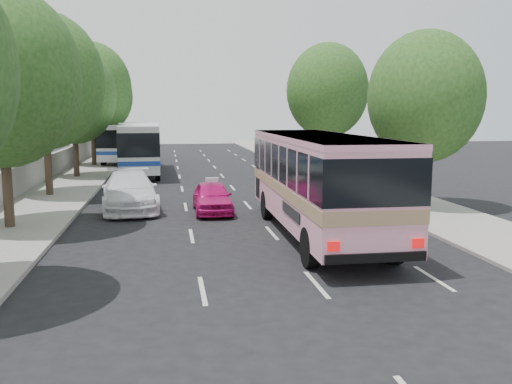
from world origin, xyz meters
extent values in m
plane|color=black|center=(0.00, 0.00, 0.00)|extent=(120.00, 120.00, 0.00)
cube|color=#9E998E|center=(-8.50, 20.00, 0.07)|extent=(4.00, 90.00, 0.15)
cube|color=#9E998E|center=(8.50, 20.00, 0.06)|extent=(4.00, 90.00, 0.12)
cube|color=#9E998E|center=(-10.30, 20.00, 0.90)|extent=(0.30, 90.00, 1.50)
cylinder|color=#38281E|center=(-8.50, 6.00, 1.80)|extent=(0.36, 0.36, 3.61)
ellipsoid|color=#214518|center=(-8.50, 6.00, 5.61)|extent=(5.70, 5.70, 6.56)
sphere|color=#214518|center=(-8.10, 5.70, 6.75)|extent=(3.71, 3.71, 3.71)
cylinder|color=#38281E|center=(-8.70, 14.00, 1.90)|extent=(0.36, 0.36, 3.80)
ellipsoid|color=#214518|center=(-8.70, 14.00, 5.90)|extent=(6.00, 6.00, 6.90)
sphere|color=#214518|center=(-8.30, 13.70, 7.10)|extent=(3.90, 3.90, 3.90)
cylinder|color=#38281E|center=(-8.60, 22.00, 1.75)|extent=(0.36, 0.36, 3.50)
ellipsoid|color=#214518|center=(-8.60, 22.00, 5.43)|extent=(5.52, 5.52, 6.35)
sphere|color=#214518|center=(-8.20, 21.70, 6.53)|extent=(3.59, 3.59, 3.59)
cylinder|color=#38281E|center=(-8.50, 30.00, 2.00)|extent=(0.36, 0.36, 3.99)
ellipsoid|color=#214518|center=(-8.50, 30.00, 6.20)|extent=(6.30, 6.30, 7.24)
sphere|color=#214518|center=(-8.10, 29.70, 7.46)|extent=(4.09, 4.09, 4.09)
cylinder|color=#38281E|center=(-8.70, 38.00, 1.86)|extent=(0.36, 0.36, 3.72)
ellipsoid|color=#214518|center=(-8.70, 38.00, 5.78)|extent=(5.88, 5.88, 6.76)
sphere|color=#214518|center=(-8.30, 37.70, 6.96)|extent=(3.82, 3.82, 3.82)
cylinder|color=#38281E|center=(8.70, 8.00, 1.61)|extent=(0.36, 0.36, 3.23)
ellipsoid|color=#214518|center=(8.70, 8.00, 5.01)|extent=(5.10, 5.10, 5.87)
sphere|color=#214518|center=(9.10, 7.70, 6.04)|extent=(3.32, 3.31, 3.31)
cylinder|color=#38281E|center=(9.00, 24.00, 1.90)|extent=(0.36, 0.36, 3.80)
ellipsoid|color=#214518|center=(9.00, 24.00, 5.90)|extent=(6.00, 6.00, 6.90)
sphere|color=#214518|center=(9.40, 23.70, 7.10)|extent=(3.90, 3.90, 3.90)
cube|color=pink|center=(2.51, 3.29, 2.07)|extent=(2.90, 11.16, 2.98)
cube|color=#9E7A59|center=(2.51, 3.29, 1.72)|extent=(2.94, 11.18, 0.39)
cube|color=black|center=(2.51, 3.29, 2.61)|extent=(2.95, 11.19, 1.22)
cube|color=pink|center=(2.51, 3.29, 3.47)|extent=(2.92, 11.18, 0.18)
cylinder|color=black|center=(1.31, 6.65, 0.58)|extent=(0.35, 1.16, 1.16)
cylinder|color=black|center=(3.79, 6.62, 0.58)|extent=(0.35, 1.16, 1.16)
cylinder|color=black|center=(1.23, -0.48, 0.58)|extent=(0.35, 1.16, 1.16)
cylinder|color=black|center=(3.71, -0.50, 0.58)|extent=(0.35, 1.16, 1.16)
imported|color=#D01272|center=(-0.79, 8.40, 0.68)|extent=(1.60, 3.98, 1.35)
imported|color=white|center=(-4.38, 9.71, 0.84)|extent=(2.88, 5.99, 1.68)
cube|color=silver|center=(-4.50, 24.01, 2.01)|extent=(2.74, 11.69, 2.96)
cube|color=black|center=(-4.50, 24.01, 2.38)|extent=(2.79, 11.72, 1.45)
cube|color=navy|center=(-4.50, 24.01, 1.26)|extent=(2.78, 11.71, 0.29)
cube|color=silver|center=(-4.50, 24.01, 3.42)|extent=(2.76, 11.71, 0.14)
cylinder|color=black|center=(-5.67, 27.66, 0.53)|extent=(0.34, 1.07, 1.07)
cylinder|color=black|center=(-3.50, 27.71, 0.53)|extent=(0.34, 1.07, 1.07)
cylinder|color=black|center=(-5.49, 19.91, 0.53)|extent=(0.34, 1.07, 1.07)
cylinder|color=black|center=(-3.32, 19.96, 0.53)|extent=(0.34, 1.07, 1.07)
cube|color=silver|center=(-6.30, 33.39, 1.93)|extent=(3.48, 11.33, 2.83)
cube|color=black|center=(-6.30, 33.39, 2.28)|extent=(3.53, 11.37, 1.39)
cube|color=navy|center=(-6.30, 33.39, 1.21)|extent=(3.52, 11.36, 0.28)
cube|color=silver|center=(-6.30, 33.39, 3.28)|extent=(3.50, 11.36, 0.13)
cylinder|color=black|center=(-6.97, 37.01, 0.51)|extent=(0.40, 1.05, 1.02)
cylinder|color=black|center=(-4.91, 36.80, 0.51)|extent=(0.40, 1.05, 1.02)
cylinder|color=black|center=(-7.72, 29.61, 0.51)|extent=(0.40, 1.05, 1.02)
cylinder|color=black|center=(-5.66, 29.40, 0.51)|extent=(0.40, 1.05, 1.02)
cube|color=silver|center=(-0.79, 8.40, 1.44)|extent=(0.55, 0.18, 0.18)
camera|label=1|loc=(-2.67, -14.87, 4.37)|focal=38.00mm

